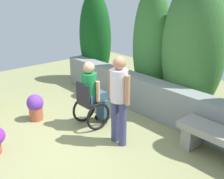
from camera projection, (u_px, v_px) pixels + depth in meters
name	position (u px, v px, depth m)	size (l,w,h in m)	color
ground_plane	(74.00, 143.00, 4.95)	(10.83, 10.83, 0.00)	#8B8D5C
stone_retaining_wall	(149.00, 97.00, 6.02)	(5.73, 0.40, 0.78)	gray
hedge_backdrop	(181.00, 49.00, 5.80)	(6.33, 1.13, 2.93)	#124B19
person_in_wheelchair	(92.00, 96.00, 5.41)	(0.53, 0.66, 1.33)	black
person_standing_companion	(119.00, 95.00, 4.66)	(0.49, 0.30, 1.59)	#3E416E
flower_pot_terracotta_by_wall	(35.00, 106.00, 5.73)	(0.34, 0.34, 0.57)	#B6593B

